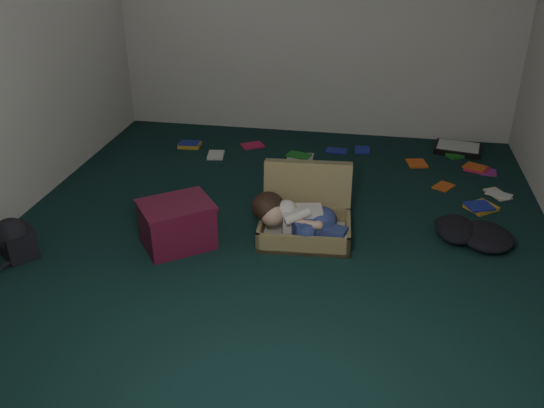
% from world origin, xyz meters
% --- Properties ---
extents(floor, '(4.50, 4.50, 0.00)m').
position_xyz_m(floor, '(0.00, 0.00, 0.00)').
color(floor, black).
rests_on(floor, ground).
extents(wall_back, '(4.50, 0.00, 4.50)m').
position_xyz_m(wall_back, '(0.00, 2.25, 1.30)').
color(wall_back, silver).
rests_on(wall_back, ground).
extents(wall_front, '(4.50, 0.00, 4.50)m').
position_xyz_m(wall_front, '(0.00, -2.25, 1.30)').
color(wall_front, silver).
rests_on(wall_front, ground).
extents(suitcase, '(0.69, 0.68, 0.48)m').
position_xyz_m(suitcase, '(0.20, 0.15, 0.14)').
color(suitcase, olive).
rests_on(suitcase, floor).
extents(person, '(0.71, 0.34, 0.30)m').
position_xyz_m(person, '(0.16, -0.02, 0.18)').
color(person, beige).
rests_on(person, suitcase).
extents(maroon_bin, '(0.61, 0.59, 0.33)m').
position_xyz_m(maroon_bin, '(-0.66, -0.22, 0.17)').
color(maroon_bin, '#5B122A').
rests_on(maroon_bin, floor).
extents(backpack, '(0.45, 0.44, 0.21)m').
position_xyz_m(backpack, '(-1.70, -0.54, 0.11)').
color(backpack, black).
rests_on(backpack, floor).
extents(clothing_pile, '(0.46, 0.38, 0.14)m').
position_xyz_m(clothing_pile, '(1.39, 0.28, 0.07)').
color(clothing_pile, black).
rests_on(clothing_pile, floor).
extents(paper_tray, '(0.48, 0.40, 0.06)m').
position_xyz_m(paper_tray, '(1.47, 1.95, 0.03)').
color(paper_tray, black).
rests_on(paper_tray, floor).
extents(book_scatter, '(3.06, 1.31, 0.02)m').
position_xyz_m(book_scatter, '(0.66, 1.46, 0.01)').
color(book_scatter, gold).
rests_on(book_scatter, floor).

